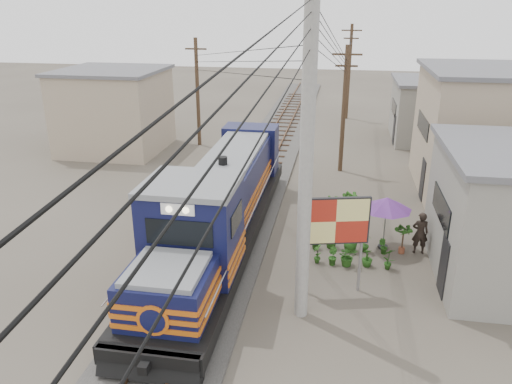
% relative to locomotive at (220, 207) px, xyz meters
% --- Properties ---
extents(ground, '(120.00, 120.00, 0.00)m').
position_rel_locomotive_xyz_m(ground, '(0.00, -3.51, -1.71)').
color(ground, '#473F35').
rests_on(ground, ground).
extents(ballast, '(3.60, 70.00, 0.16)m').
position_rel_locomotive_xyz_m(ballast, '(0.00, 6.49, -1.63)').
color(ballast, '#595651').
rests_on(ballast, ground).
extents(track, '(1.15, 70.00, 0.12)m').
position_rel_locomotive_xyz_m(track, '(0.00, 6.49, -1.45)').
color(track, '#51331E').
rests_on(track, ground).
extents(locomotive, '(2.89, 15.73, 3.90)m').
position_rel_locomotive_xyz_m(locomotive, '(0.00, 0.00, 0.00)').
color(locomotive, black).
rests_on(locomotive, ground).
extents(utility_pole_main, '(0.40, 0.40, 10.00)m').
position_rel_locomotive_xyz_m(utility_pole_main, '(3.50, -4.01, 3.29)').
color(utility_pole_main, '#9E9B93').
rests_on(utility_pole_main, ground).
extents(wooden_pole_mid, '(1.60, 0.24, 7.00)m').
position_rel_locomotive_xyz_m(wooden_pole_mid, '(4.50, 10.49, 1.97)').
color(wooden_pole_mid, '#4C3826').
rests_on(wooden_pole_mid, ground).
extents(wooden_pole_far, '(1.60, 0.24, 7.50)m').
position_rel_locomotive_xyz_m(wooden_pole_far, '(4.80, 24.49, 2.22)').
color(wooden_pole_far, '#4C3826').
rests_on(wooden_pole_far, ground).
extents(wooden_pole_left, '(1.60, 0.24, 7.00)m').
position_rel_locomotive_xyz_m(wooden_pole_left, '(-5.00, 14.49, 1.97)').
color(wooden_pole_left, '#4C3826').
rests_on(wooden_pole_left, ground).
extents(power_lines, '(9.65, 19.00, 3.30)m').
position_rel_locomotive_xyz_m(power_lines, '(-0.14, 4.99, 5.86)').
color(power_lines, black).
rests_on(power_lines, ground).
extents(shophouse_mid, '(8.40, 7.35, 6.20)m').
position_rel_locomotive_xyz_m(shophouse_mid, '(12.50, 8.49, 1.40)').
color(shophouse_mid, tan).
rests_on(shophouse_mid, ground).
extents(shophouse_back, '(6.30, 6.30, 4.20)m').
position_rel_locomotive_xyz_m(shophouse_back, '(11.00, 18.49, 0.40)').
color(shophouse_back, gray).
rests_on(shophouse_back, ground).
extents(shophouse_left, '(6.30, 6.30, 5.20)m').
position_rel_locomotive_xyz_m(shophouse_left, '(-10.00, 12.49, 0.90)').
color(shophouse_left, tan).
rests_on(shophouse_left, ground).
extents(billboard, '(2.16, 0.64, 3.40)m').
position_rel_locomotive_xyz_m(billboard, '(4.41, -2.53, 0.80)').
color(billboard, '#99999E').
rests_on(billboard, ground).
extents(market_umbrella, '(2.22, 2.22, 2.14)m').
position_rel_locomotive_xyz_m(market_umbrella, '(6.31, 1.02, 0.17)').
color(market_umbrella, black).
rests_on(market_umbrella, ground).
extents(vendor, '(0.64, 0.44, 1.69)m').
position_rel_locomotive_xyz_m(vendor, '(7.63, 0.83, -0.86)').
color(vendor, black).
rests_on(vendor, ground).
extents(plant_nursery, '(3.24, 3.00, 1.02)m').
position_rel_locomotive_xyz_m(plant_nursery, '(4.80, 0.31, -1.31)').
color(plant_nursery, '#225117').
rests_on(plant_nursery, ground).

